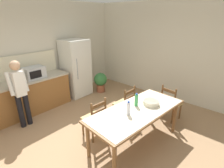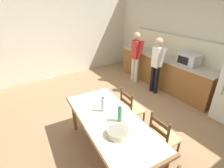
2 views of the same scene
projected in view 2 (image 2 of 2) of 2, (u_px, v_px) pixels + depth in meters
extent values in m
plane|color=#9E7A56|center=(117.00, 121.00, 3.97)|extent=(8.32, 8.32, 0.00)
cube|color=beige|center=(199.00, 42.00, 4.64)|extent=(6.52, 0.12, 2.90)
cube|color=beige|center=(60.00, 33.00, 5.73)|extent=(0.12, 5.20, 2.90)
cube|color=brown|center=(163.00, 72.00, 5.38)|extent=(3.23, 0.62, 0.88)
cube|color=#B2A893|center=(165.00, 58.00, 5.18)|extent=(3.27, 0.66, 0.04)
cube|color=#B7BCC1|center=(148.00, 52.00, 5.71)|extent=(0.52, 0.38, 0.02)
cube|color=beige|center=(174.00, 46.00, 5.19)|extent=(3.23, 0.03, 0.60)
cube|color=#B2B7BC|center=(189.00, 59.00, 4.52)|extent=(0.50, 0.38, 0.30)
cube|color=black|center=(183.00, 60.00, 4.46)|extent=(0.30, 0.01, 0.19)
cylinder|color=brown|center=(74.00, 115.00, 3.56)|extent=(0.07, 0.07, 0.73)
cylinder|color=brown|center=(104.00, 106.00, 3.85)|extent=(0.07, 0.07, 0.73)
cube|color=brown|center=(110.00, 121.00, 2.80)|extent=(2.14, 1.07, 0.04)
cube|color=beige|center=(110.00, 119.00, 2.79)|extent=(2.06, 1.03, 0.01)
cylinder|color=silver|center=(103.00, 105.00, 2.93)|extent=(0.07, 0.07, 0.24)
cylinder|color=#2D51B2|center=(103.00, 98.00, 2.87)|extent=(0.04, 0.04, 0.03)
cylinder|color=green|center=(120.00, 114.00, 2.70)|extent=(0.07, 0.07, 0.24)
cylinder|color=#2D51B2|center=(120.00, 107.00, 2.64)|extent=(0.04, 0.04, 0.03)
cylinder|color=beige|center=(118.00, 132.00, 2.45)|extent=(0.32, 0.32, 0.09)
cylinder|color=beige|center=(118.00, 130.00, 2.44)|extent=(0.31, 0.31, 0.02)
cylinder|color=brown|center=(144.00, 120.00, 3.67)|extent=(0.04, 0.04, 0.41)
cylinder|color=brown|center=(133.00, 111.00, 3.95)|extent=(0.04, 0.04, 0.41)
cylinder|color=brown|center=(130.00, 125.00, 3.52)|extent=(0.04, 0.04, 0.41)
cylinder|color=brown|center=(121.00, 116.00, 3.80)|extent=(0.04, 0.04, 0.41)
cube|color=tan|center=(133.00, 109.00, 3.64)|extent=(0.45, 0.43, 0.04)
cylinder|color=brown|center=(132.00, 105.00, 3.31)|extent=(0.04, 0.04, 0.46)
cylinder|color=brown|center=(121.00, 97.00, 3.59)|extent=(0.04, 0.04, 0.46)
cube|color=brown|center=(126.00, 95.00, 3.39)|extent=(0.36, 0.05, 0.07)
cube|color=brown|center=(126.00, 102.00, 3.46)|extent=(0.36, 0.05, 0.07)
cylinder|color=brown|center=(178.00, 150.00, 2.95)|extent=(0.04, 0.04, 0.41)
cylinder|color=brown|center=(162.00, 137.00, 3.23)|extent=(0.04, 0.04, 0.41)
cylinder|color=brown|center=(164.00, 159.00, 2.79)|extent=(0.04, 0.04, 0.41)
cylinder|color=brown|center=(148.00, 145.00, 3.06)|extent=(0.04, 0.04, 0.41)
cube|color=tan|center=(164.00, 137.00, 2.91)|extent=(0.43, 0.41, 0.04)
cylinder|color=brown|center=(168.00, 136.00, 2.58)|extent=(0.04, 0.04, 0.46)
cylinder|color=brown|center=(151.00, 123.00, 2.85)|extent=(0.04, 0.04, 0.46)
cube|color=brown|center=(160.00, 123.00, 2.66)|extent=(0.36, 0.03, 0.07)
cube|color=brown|center=(159.00, 131.00, 2.72)|extent=(0.36, 0.03, 0.07)
cylinder|color=silver|center=(133.00, 69.00, 5.74)|extent=(0.12, 0.12, 0.79)
cylinder|color=silver|center=(136.00, 71.00, 5.62)|extent=(0.12, 0.12, 0.79)
cube|color=red|center=(136.00, 50.00, 5.38)|extent=(0.22, 0.18, 0.56)
sphere|color=tan|center=(137.00, 36.00, 5.19)|extent=(0.21, 0.21, 0.21)
cylinder|color=red|center=(134.00, 47.00, 5.51)|extent=(0.09, 0.21, 0.53)
cylinder|color=red|center=(141.00, 50.00, 5.28)|extent=(0.09, 0.21, 0.53)
cylinder|color=black|center=(152.00, 79.00, 5.07)|extent=(0.12, 0.12, 0.79)
cylinder|color=black|center=(156.00, 81.00, 4.95)|extent=(0.12, 0.12, 0.79)
cube|color=white|center=(157.00, 57.00, 4.71)|extent=(0.22, 0.18, 0.56)
sphere|color=tan|center=(159.00, 42.00, 4.52)|extent=(0.21, 0.21, 0.21)
cylinder|color=white|center=(155.00, 54.00, 4.85)|extent=(0.09, 0.21, 0.53)
cylinder|color=white|center=(163.00, 57.00, 4.62)|extent=(0.09, 0.21, 0.53)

